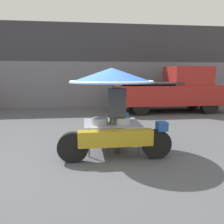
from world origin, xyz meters
name	(u,v)px	position (x,y,z in m)	size (l,w,h in m)	color
ground_plane	(87,156)	(0.00, 0.00, 0.00)	(36.00, 36.00, 0.00)	#4C4F54
shopfront_building	(85,67)	(0.00, 8.22, 2.16)	(28.00, 2.06, 4.35)	#38383D
vendor_motorcycle_cart	(112,88)	(0.58, 0.27, 1.45)	(2.33, 1.91, 1.88)	black
vendor_person	(117,112)	(0.66, 0.13, 0.94)	(0.38, 0.22, 1.66)	#4C473D
pickup_truck	(172,90)	(4.03, 5.28, 1.00)	(5.18, 1.85, 2.09)	black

